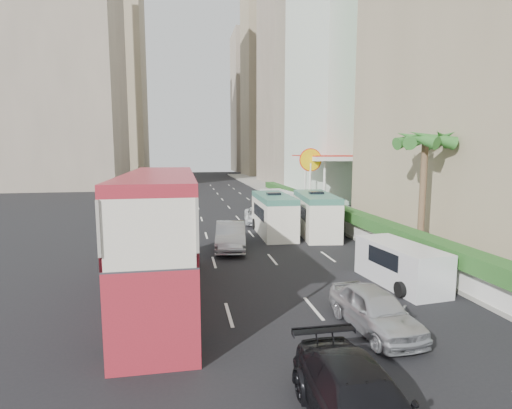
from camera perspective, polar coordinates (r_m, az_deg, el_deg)
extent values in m
plane|color=black|center=(17.57, 7.35, -12.01)|extent=(200.00, 200.00, 0.00)
cube|color=#A4222F|center=(16.12, -13.32, -4.59)|extent=(2.50, 11.00, 5.06)
imported|color=#ADAFB4|center=(24.38, -3.63, -6.37)|extent=(2.32, 5.11, 1.63)
imported|color=#ADAFB4|center=(14.41, 16.48, -16.80)|extent=(2.00, 4.28, 1.42)
imported|color=silver|center=(33.06, 0.22, -2.65)|extent=(2.62, 4.72, 1.25)
cube|color=silver|center=(28.35, 2.52, -1.46)|extent=(2.28, 6.45, 2.84)
cube|color=silver|center=(28.53, 8.55, -1.40)|extent=(3.00, 6.81, 2.92)
cube|color=silver|center=(18.93, 19.91, -8.07)|extent=(2.30, 4.73, 1.83)
cube|color=silver|center=(38.73, 3.16, 0.41)|extent=(2.64, 5.41, 2.09)
cube|color=#99968C|center=(43.51, 8.64, -0.14)|extent=(6.00, 120.00, 0.18)
cube|color=silver|center=(32.25, 10.31, -1.81)|extent=(0.30, 44.00, 1.00)
cube|color=#2D6626|center=(32.12, 10.34, -0.31)|extent=(1.10, 44.00, 0.70)
cylinder|color=brown|center=(23.73, 22.67, 0.97)|extent=(0.36, 0.36, 6.40)
cube|color=silver|center=(41.71, 10.90, 3.15)|extent=(6.50, 8.00, 5.50)
cube|color=gray|center=(79.62, 7.30, 21.43)|extent=(16.00, 16.00, 50.00)
cube|color=tan|center=(101.51, 2.42, 16.72)|extent=(14.00, 14.00, 44.00)
cube|color=gray|center=(122.59, 0.06, 14.20)|extent=(14.00, 14.00, 40.00)
cube|color=gray|center=(75.94, -26.47, 22.19)|extent=(18.00, 18.00, 52.00)
cube|color=tan|center=(108.44, -20.05, 16.23)|extent=(16.00, 16.00, 46.00)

